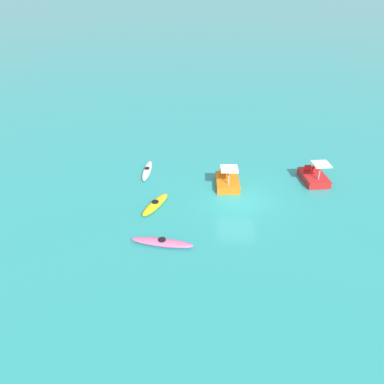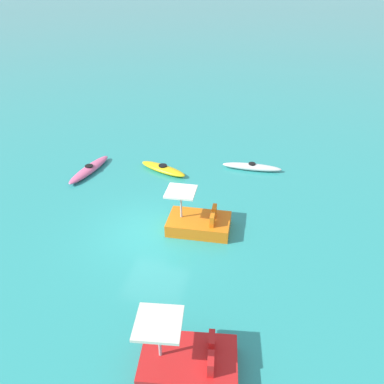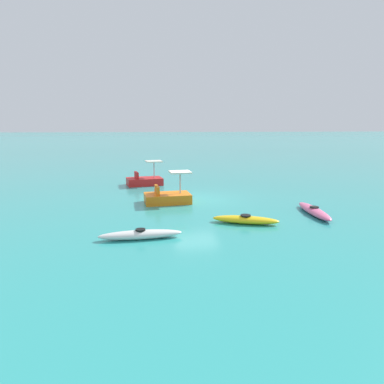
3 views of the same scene
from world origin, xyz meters
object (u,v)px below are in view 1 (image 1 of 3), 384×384
at_px(kayak_white, 147,171).
at_px(pedal_boat_orange, 227,181).
at_px(kayak_pink, 162,242).
at_px(pedal_boat_red, 314,177).
at_px(kayak_yellow, 155,204).

bearing_deg(kayak_white, pedal_boat_orange, 163.46).
xyz_separation_m(kayak_pink, pedal_boat_orange, (-3.70, -6.38, 0.17)).
bearing_deg(pedal_boat_orange, pedal_boat_red, -171.41).
distance_m(kayak_white, pedal_boat_red, 11.66).
distance_m(kayak_pink, pedal_boat_orange, 7.37).
xyz_separation_m(kayak_yellow, pedal_boat_orange, (-4.52, -2.73, 0.17)).
bearing_deg(kayak_white, pedal_boat_red, 176.14).
relative_size(kayak_pink, kayak_white, 1.13).
height_order(kayak_pink, kayak_yellow, same).
xyz_separation_m(kayak_pink, kayak_white, (1.97, -8.06, -0.00)).
height_order(kayak_yellow, pedal_boat_red, pedal_boat_red).
distance_m(kayak_pink, pedal_boat_red, 12.09).
xyz_separation_m(kayak_white, kayak_yellow, (-1.15, 4.42, 0.00)).
bearing_deg(kayak_yellow, kayak_white, -75.36).
xyz_separation_m(kayak_white, pedal_boat_orange, (-5.67, 1.68, 0.17)).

